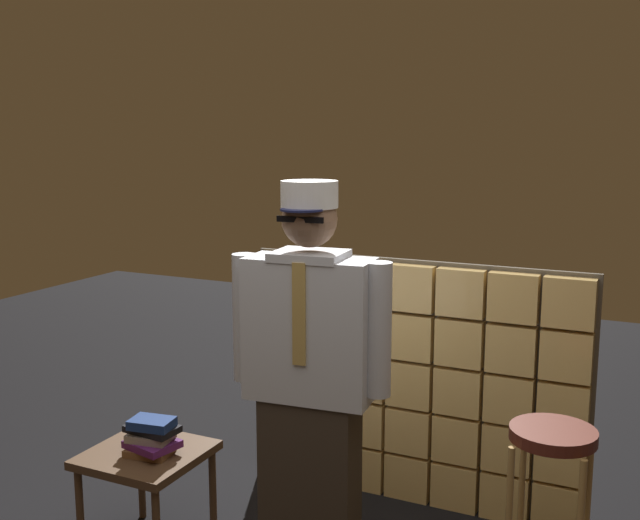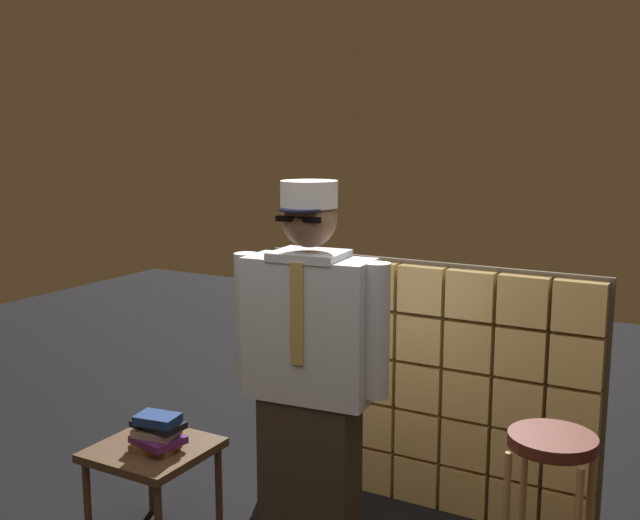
% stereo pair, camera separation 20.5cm
% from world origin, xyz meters
% --- Properties ---
extents(glass_block_wall, '(1.86, 0.10, 1.34)m').
position_xyz_m(glass_block_wall, '(-0.00, 1.37, 0.65)').
color(glass_block_wall, '#F2C672').
rests_on(glass_block_wall, ground).
extents(standing_person, '(0.71, 0.32, 1.78)m').
position_xyz_m(standing_person, '(-0.14, 0.44, 0.93)').
color(standing_person, '#382D23').
rests_on(standing_person, ground).
extents(bar_stool, '(0.34, 0.34, 0.83)m').
position_xyz_m(bar_stool, '(0.84, 0.61, 0.61)').
color(bar_stool, '#592319').
rests_on(bar_stool, ground).
extents(side_table, '(0.52, 0.52, 0.50)m').
position_xyz_m(side_table, '(-0.96, 0.34, 0.43)').
color(side_table, '#513823').
rests_on(side_table, ground).
extents(book_stack, '(0.26, 0.22, 0.18)m').
position_xyz_m(book_stack, '(-0.91, 0.33, 0.58)').
color(book_stack, brown).
rests_on(book_stack, side_table).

